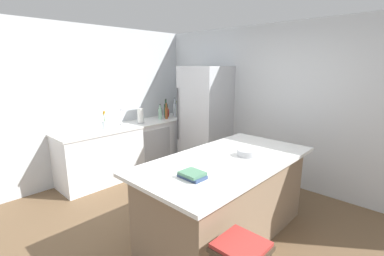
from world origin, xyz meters
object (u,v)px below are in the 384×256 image
(paper_towel_roll, at_px, (140,116))
(soda_bottle, at_px, (175,109))
(kitchen_island, at_px, (226,196))
(syrup_bottle, at_px, (180,111))
(sink_faucet, at_px, (121,117))
(olive_oil_bottle, at_px, (177,110))
(flower_vase, at_px, (105,123))
(wine_bottle, at_px, (166,110))
(vinegar_bottle, at_px, (166,112))
(cookbook_stack, at_px, (192,175))
(refrigerator, at_px, (205,119))
(mixing_bowl, at_px, (247,153))
(gin_bottle, at_px, (160,113))
(hot_sauce_bottle, at_px, (168,113))

(paper_towel_roll, distance_m, soda_bottle, 0.87)
(kitchen_island, height_order, syrup_bottle, syrup_bottle)
(sink_faucet, bearing_deg, olive_oil_bottle, 87.46)
(sink_faucet, bearing_deg, paper_towel_roll, 75.45)
(sink_faucet, relative_size, soda_bottle, 0.76)
(kitchen_island, relative_size, flower_vase, 7.13)
(wine_bottle, relative_size, vinegar_bottle, 1.17)
(vinegar_bottle, relative_size, cookbook_stack, 1.33)
(olive_oil_bottle, bearing_deg, cookbook_stack, -40.93)
(sink_faucet, bearing_deg, soda_bottle, 86.15)
(refrigerator, height_order, mixing_bowl, refrigerator)
(sink_faucet, relative_size, mixing_bowl, 1.32)
(syrup_bottle, bearing_deg, flower_vase, -89.46)
(vinegar_bottle, height_order, gin_bottle, vinegar_bottle)
(flower_vase, bearing_deg, soda_bottle, 88.70)
(soda_bottle, bearing_deg, paper_towel_roll, -89.41)
(olive_oil_bottle, xyz_separation_m, gin_bottle, (0.01, -0.47, -0.01))
(syrup_bottle, relative_size, hot_sauce_bottle, 1.03)
(wine_bottle, height_order, cookbook_stack, wine_bottle)
(sink_faucet, distance_m, cookbook_stack, 2.68)
(paper_towel_roll, bearing_deg, mixing_bowl, -7.21)
(olive_oil_bottle, height_order, gin_bottle, olive_oil_bottle)
(sink_faucet, relative_size, hot_sauce_bottle, 1.40)
(kitchen_island, bearing_deg, mixing_bowl, 66.40)
(hot_sauce_bottle, bearing_deg, gin_bottle, -70.56)
(kitchen_island, relative_size, gin_bottle, 7.37)
(olive_oil_bottle, bearing_deg, mixing_bowl, -26.81)
(kitchen_island, distance_m, gin_bottle, 2.67)
(sink_faucet, height_order, gin_bottle, sink_faucet)
(syrup_bottle, height_order, hot_sauce_bottle, syrup_bottle)
(flower_vase, bearing_deg, kitchen_island, 3.38)
(kitchen_island, height_order, refrigerator, refrigerator)
(flower_vase, relative_size, cookbook_stack, 1.25)
(refrigerator, distance_m, hot_sauce_bottle, 0.94)
(syrup_bottle, bearing_deg, gin_bottle, -86.05)
(flower_vase, relative_size, mixing_bowl, 1.34)
(flower_vase, height_order, mixing_bowl, flower_vase)
(flower_vase, xyz_separation_m, syrup_bottle, (-0.02, 1.76, -0.01))
(flower_vase, height_order, vinegar_bottle, vinegar_bottle)
(paper_towel_roll, relative_size, syrup_bottle, 1.41)
(sink_faucet, xyz_separation_m, vinegar_bottle, (0.14, 0.94, -0.03))
(syrup_bottle, distance_m, olive_oil_bottle, 0.11)
(soda_bottle, height_order, vinegar_bottle, soda_bottle)
(refrigerator, distance_m, sink_faucet, 1.54)
(paper_towel_roll, bearing_deg, refrigerator, 47.60)
(sink_faucet, bearing_deg, cookbook_stack, -18.43)
(hot_sauce_bottle, height_order, gin_bottle, gin_bottle)
(vinegar_bottle, bearing_deg, syrup_bottle, 103.36)
(gin_bottle, bearing_deg, syrup_bottle, 93.95)
(kitchen_island, bearing_deg, paper_towel_roll, 166.80)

